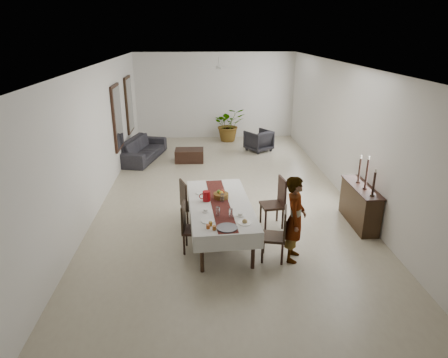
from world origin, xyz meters
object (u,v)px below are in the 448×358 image
dining_table_top (220,205)px  sofa (142,149)px  red_pitcher (206,196)px  sideboard_body (360,206)px  woman (295,219)px

dining_table_top → sofa: (-2.24, 5.42, -0.40)m
red_pitcher → sideboard_body: 3.32m
red_pitcher → dining_table_top: bearing=-27.4°
dining_table_top → sideboard_body: sideboard_body is taller
sideboard_body → woman: bearing=-143.0°
woman → sideboard_body: size_ratio=1.14×
red_pitcher → sideboard_body: red_pitcher is taller
dining_table_top → red_pitcher: 0.32m
sideboard_body → sofa: (-5.25, 4.96, -0.08)m
red_pitcher → woman: woman is taller
woman → sofa: size_ratio=0.70×
sofa → woman: bearing=-136.8°
red_pitcher → sofa: 5.67m
dining_table_top → sofa: bearing=108.8°
dining_table_top → woman: (1.29, -0.84, 0.07)m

